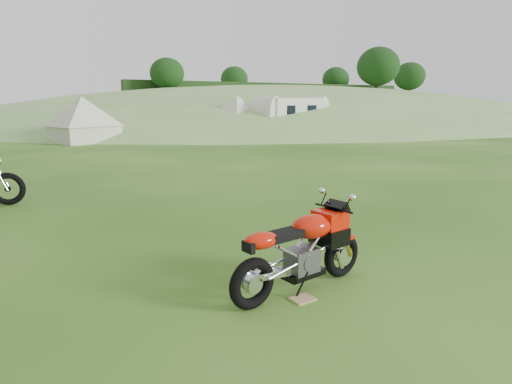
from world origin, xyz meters
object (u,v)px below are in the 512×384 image
sport_motorcycle (301,245)px  tent_right (237,115)px  plywood_board (303,299)px  tent_left (83,119)px  caravan (291,117)px

sport_motorcycle → tent_right: tent_right is taller
plywood_board → tent_right: size_ratio=0.08×
tent_left → tent_right: tent_right is taller
caravan → plywood_board: bearing=-132.0°
tent_right → caravan: bearing=-41.4°
tent_left → caravan: 12.41m
plywood_board → tent_right: 23.15m
plywood_board → tent_right: tent_right is taller
plywood_board → tent_left: bearing=89.5°
sport_motorcycle → plywood_board: sport_motorcycle is taller
plywood_board → tent_left: (0.19, 21.12, 1.24)m
plywood_board → tent_left: 21.15m
sport_motorcycle → caravan: bearing=47.9°
tent_left → tent_right: bearing=-19.3°
sport_motorcycle → tent_left: 20.92m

